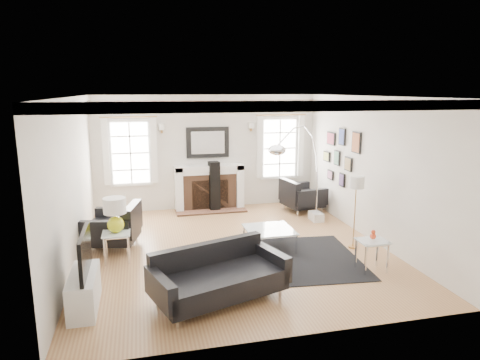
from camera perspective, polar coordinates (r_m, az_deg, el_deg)
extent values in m
plane|color=#9D6742|center=(8.09, -0.81, -9.16)|extent=(6.00, 6.00, 0.00)
cube|color=silver|center=(10.61, -4.34, 3.71)|extent=(5.50, 0.04, 2.80)
cube|color=silver|center=(4.91, 6.76, -6.12)|extent=(5.50, 0.04, 2.80)
cube|color=silver|center=(7.61, -21.50, -0.37)|extent=(0.04, 6.00, 2.80)
cube|color=silver|center=(8.71, 17.13, 1.40)|extent=(0.04, 6.00, 2.80)
cube|color=white|center=(7.55, -0.88, 11.08)|extent=(5.50, 6.00, 0.02)
cube|color=white|center=(7.55, -0.88, 10.62)|extent=(5.50, 6.00, 0.12)
cube|color=white|center=(10.48, -8.15, -1.21)|extent=(0.18, 0.38, 1.10)
cube|color=white|center=(10.71, -0.14, -0.80)|extent=(0.18, 0.38, 1.10)
cube|color=white|center=(10.47, -4.14, 1.66)|extent=(1.70, 0.38, 0.12)
cube|color=white|center=(10.49, -4.13, 1.12)|extent=(1.50, 0.34, 0.10)
cube|color=brown|center=(10.61, -4.11, -1.51)|extent=(1.30, 0.30, 0.90)
cube|color=black|center=(10.53, -4.02, -2.00)|extent=(0.90, 0.10, 0.76)
cube|color=brown|center=(10.46, -3.84, -4.14)|extent=(1.70, 0.50, 0.04)
cube|color=black|center=(10.54, -4.33, 5.02)|extent=(1.05, 0.06, 0.75)
cube|color=white|center=(10.50, -4.30, 5.00)|extent=(0.82, 0.02, 0.55)
cube|color=white|center=(10.45, -14.41, 3.52)|extent=(1.00, 0.05, 1.60)
cube|color=white|center=(10.42, -14.41, 3.49)|extent=(0.84, 0.02, 1.44)
cube|color=white|center=(10.37, -17.47, 3.56)|extent=(0.14, 0.05, 1.55)
cube|color=white|center=(10.35, -11.38, 3.86)|extent=(0.14, 0.05, 1.55)
cube|color=white|center=(11.01, 5.26, 4.25)|extent=(1.00, 0.05, 1.60)
cube|color=white|center=(10.98, 5.31, 4.23)|extent=(0.84, 0.02, 1.44)
cube|color=white|center=(10.75, 2.64, 4.37)|extent=(0.14, 0.05, 1.55)
cube|color=white|center=(11.10, 8.13, 4.50)|extent=(0.14, 0.05, 1.55)
cube|color=black|center=(9.14, 15.25, 4.84)|extent=(0.03, 0.34, 0.44)
cube|color=#A5552C|center=(9.13, 15.15, 4.84)|extent=(0.01, 0.29, 0.39)
cube|color=black|center=(9.71, 13.45, 5.63)|extent=(0.03, 0.28, 0.38)
cube|color=navy|center=(9.70, 13.35, 5.62)|extent=(0.01, 0.23, 0.33)
cube|color=black|center=(10.21, 12.05, 5.42)|extent=(0.03, 0.40, 0.30)
cube|color=#A23148|center=(10.20, 11.95, 5.42)|extent=(0.01, 0.35, 0.25)
cube|color=black|center=(9.47, 14.23, 2.08)|extent=(0.03, 0.30, 0.30)
cube|color=olive|center=(9.47, 14.13, 2.07)|extent=(0.01, 0.25, 0.25)
cube|color=black|center=(9.95, 12.80, 2.90)|extent=(0.03, 0.26, 0.34)
cube|color=#467459|center=(9.94, 12.71, 2.89)|extent=(0.01, 0.21, 0.29)
cube|color=black|center=(10.45, 11.47, 3.10)|extent=(0.03, 0.32, 0.24)
cube|color=#B0AF4B|center=(10.44, 11.38, 3.10)|extent=(0.01, 0.27, 0.19)
cube|color=black|center=(9.77, 13.44, 0.01)|extent=(0.03, 0.24, 0.30)
cube|color=#51376E|center=(9.76, 13.35, 0.01)|extent=(0.01, 0.19, 0.25)
cube|color=black|center=(10.29, 11.96, 0.68)|extent=(0.03, 0.28, 0.22)
cube|color=#9E5C7A|center=(10.29, 11.87, 0.68)|extent=(0.01, 0.23, 0.17)
cube|color=white|center=(6.32, -20.08, -13.74)|extent=(0.35, 1.00, 0.50)
cube|color=black|center=(6.11, -19.98, -9.06)|extent=(0.05, 1.00, 0.58)
cube|color=black|center=(7.65, 6.01, -10.47)|extent=(2.74, 2.36, 0.01)
cube|color=black|center=(6.14, -2.67, -13.48)|extent=(1.97, 1.37, 0.30)
cube|color=black|center=(6.36, -4.38, -10.43)|extent=(1.74, 0.70, 0.50)
cube|color=black|center=(5.76, -10.56, -14.17)|extent=(0.40, 0.85, 0.38)
cube|color=black|center=(6.52, 4.17, -10.78)|extent=(0.40, 0.85, 0.38)
cube|color=black|center=(8.43, -16.64, -6.59)|extent=(1.06, 1.06, 0.33)
cube|color=black|center=(8.25, -14.08, -5.07)|extent=(0.35, 0.89, 0.55)
cube|color=black|center=(8.79, -15.89, -4.87)|extent=(0.89, 0.33, 0.42)
cube|color=black|center=(7.99, -17.57, -6.68)|extent=(0.89, 0.33, 0.42)
cube|color=black|center=(10.59, 8.35, -2.52)|extent=(0.96, 0.96, 0.31)
cube|color=black|center=(10.34, 6.61, -1.51)|extent=(0.29, 0.85, 0.52)
cube|color=black|center=(10.21, 9.59, -2.37)|extent=(0.84, 0.27, 0.40)
cube|color=black|center=(10.90, 7.24, -1.39)|extent=(0.84, 0.27, 0.40)
cube|color=silver|center=(8.01, 3.94, -6.58)|extent=(0.86, 0.86, 0.02)
cylinder|color=silver|center=(7.61, 1.94, -9.01)|extent=(0.04, 0.04, 0.38)
cylinder|color=silver|center=(7.84, 7.53, -8.47)|extent=(0.04, 0.04, 0.38)
cylinder|color=silver|center=(8.32, 0.53, -7.14)|extent=(0.04, 0.04, 0.38)
cylinder|color=silver|center=(8.54, 5.67, -6.72)|extent=(0.04, 0.04, 0.38)
cube|color=silver|center=(7.69, -16.17, -6.81)|extent=(0.47, 0.47, 0.02)
cylinder|color=silver|center=(7.60, -17.61, -9.10)|extent=(0.04, 0.04, 0.51)
cylinder|color=silver|center=(7.58, -14.65, -8.98)|extent=(0.04, 0.04, 0.51)
cylinder|color=silver|center=(7.97, -17.41, -8.11)|extent=(0.04, 0.04, 0.51)
cylinder|color=silver|center=(7.94, -14.59, -8.00)|extent=(0.04, 0.04, 0.51)
cube|color=silver|center=(7.32, 17.27, -7.76)|extent=(0.47, 0.40, 0.02)
cylinder|color=silver|center=(7.19, 16.42, -10.23)|extent=(0.04, 0.04, 0.52)
cylinder|color=silver|center=(7.38, 19.12, -9.80)|extent=(0.04, 0.04, 0.52)
cylinder|color=silver|center=(7.45, 15.20, -9.37)|extent=(0.04, 0.04, 0.52)
cylinder|color=silver|center=(7.63, 17.84, -8.99)|extent=(0.04, 0.04, 0.52)
sphere|color=yellow|center=(7.64, -16.24, -5.72)|extent=(0.29, 0.29, 0.29)
cylinder|color=yellow|center=(7.60, -16.30, -4.69)|extent=(0.04, 0.04, 0.11)
cylinder|color=white|center=(7.55, -16.39, -3.29)|extent=(0.38, 0.38, 0.27)
sphere|color=red|center=(7.30, 17.31, -7.18)|extent=(0.10, 0.10, 0.10)
sphere|color=red|center=(7.28, 17.35, -6.64)|extent=(0.07, 0.07, 0.07)
cube|color=white|center=(9.89, 10.11, -4.81)|extent=(0.24, 0.38, 0.19)
ellipsoid|color=silver|center=(8.01, 4.97, 4.00)|extent=(0.32, 0.32, 0.19)
cylinder|color=#B37F3E|center=(8.43, 14.81, -8.60)|extent=(0.17, 0.17, 0.03)
cylinder|color=#B37F3E|center=(8.24, 15.03, -4.71)|extent=(0.02, 0.02, 1.22)
cylinder|color=white|center=(8.08, 15.28, -0.27)|extent=(0.28, 0.28, 0.23)
cube|color=black|center=(10.43, -3.46, -0.85)|extent=(0.27, 0.27, 1.22)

